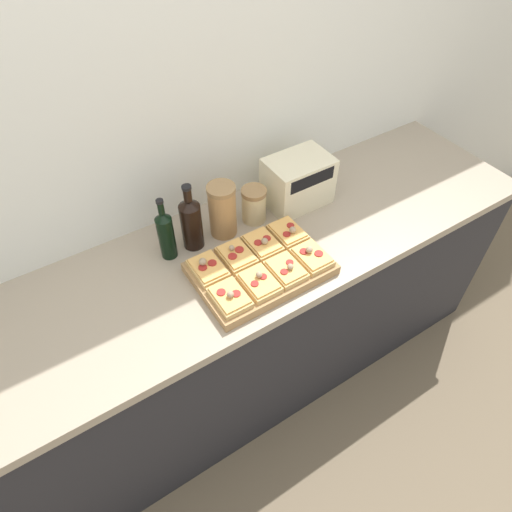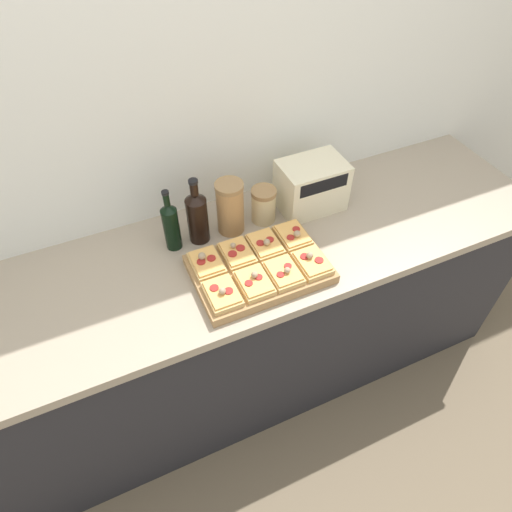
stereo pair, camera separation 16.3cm
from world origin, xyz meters
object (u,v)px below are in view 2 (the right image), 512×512
at_px(olive_oil_bottle, 171,225).
at_px(cutting_board, 259,269).
at_px(grain_jar_tall, 230,207).
at_px(toaster_oven, 311,185).
at_px(wine_bottle, 197,216).
at_px(grain_jar_short, 264,205).

bearing_deg(olive_oil_bottle, cutting_board, -46.97).
bearing_deg(olive_oil_bottle, grain_jar_tall, 0.00).
distance_m(olive_oil_bottle, grain_jar_tall, 0.23).
bearing_deg(toaster_oven, grain_jar_tall, 179.86).
bearing_deg(cutting_board, wine_bottle, 118.11).
bearing_deg(cutting_board, toaster_oven, 36.41).
bearing_deg(wine_bottle, cutting_board, -61.89).
bearing_deg(toaster_oven, grain_jar_short, 179.77).
relative_size(wine_bottle, grain_jar_short, 1.89).
bearing_deg(toaster_oven, cutting_board, -143.59).
distance_m(olive_oil_bottle, wine_bottle, 0.10).
xyz_separation_m(cutting_board, olive_oil_bottle, (-0.24, 0.26, 0.09)).
distance_m(cutting_board, grain_jar_tall, 0.27).
height_order(wine_bottle, grain_jar_short, wine_bottle).
relative_size(cutting_board, wine_bottle, 1.70).
distance_m(wine_bottle, grain_jar_short, 0.28).
height_order(cutting_board, wine_bottle, wine_bottle).
height_order(wine_bottle, toaster_oven, wine_bottle).
bearing_deg(cutting_board, olive_oil_bottle, 133.03).
height_order(cutting_board, toaster_oven, toaster_oven).
xyz_separation_m(cutting_board, grain_jar_short, (0.14, 0.26, 0.06)).
xyz_separation_m(olive_oil_bottle, grain_jar_short, (0.38, 0.00, -0.03)).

